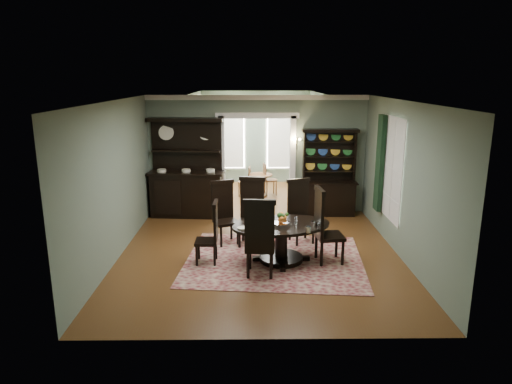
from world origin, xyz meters
The scene contains 19 objects.
room centered at (0.00, 0.04, 1.58)m, with size 5.51×6.01×3.01m.
parlor centered at (0.00, 5.53, 1.52)m, with size 3.51×3.50×3.01m.
doorway_trim centered at (0.00, 3.00, 1.62)m, with size 2.08×0.25×2.57m.
right_window centered at (2.69, 0.93, 1.60)m, with size 0.15×1.47×2.12m.
wall_sconce centered at (0.95, 2.85, 1.89)m, with size 0.27×0.21×0.21m.
rug centered at (0.28, -0.27, 0.01)m, with size 3.35×2.77×0.01m, color maroon.
dining_table centered at (0.41, -0.31, 0.52)m, with size 2.12×2.12×0.74m.
centerpiece centered at (0.40, -0.39, 0.82)m, with size 1.56×1.00×0.26m.
chair_far_left centered at (-0.73, 0.76, 0.70)m, with size 0.64×0.63×1.33m.
chair_far_mid centered at (-0.15, 0.67, 0.75)m, with size 0.60×0.58×1.42m.
chair_far_right centered at (0.87, 0.82, 0.71)m, with size 0.62×0.61×1.35m.
chair_end_left centered at (-0.90, -0.38, 0.63)m, with size 0.43×0.46×1.20m.
chair_end_right centered at (1.20, -0.37, 0.76)m, with size 0.57×0.59×1.45m.
chair_near centered at (-0.01, -1.03, 0.76)m, with size 0.57×0.55×1.45m.
sideboard centered at (-1.77, 2.71, 0.86)m, with size 1.91×0.80×2.46m.
welsh_dresser centered at (1.81, 2.76, 0.79)m, with size 1.40×0.52×2.18m.
parlor_table centered at (0.11, 4.59, 0.43)m, with size 0.72×0.72×0.66m.
parlor_chair_left centered at (-0.30, 4.64, 0.47)m, with size 0.39×0.38×0.89m.
parlor_chair_right centered at (0.35, 4.73, 0.51)m, with size 0.43×0.42×0.96m.
Camera 1 is at (-0.17, -8.46, 3.43)m, focal length 32.00 mm.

